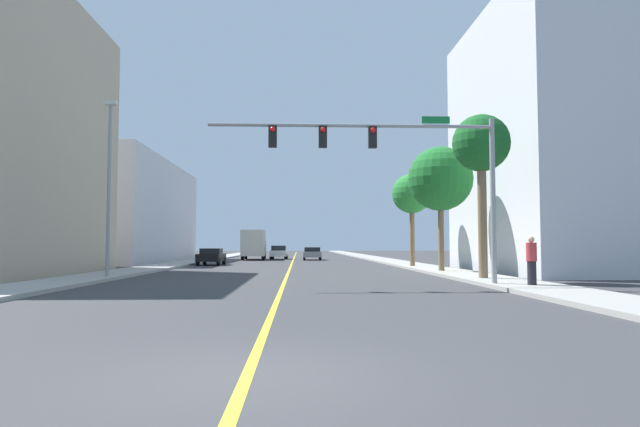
{
  "coord_description": "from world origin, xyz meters",
  "views": [
    {
      "loc": [
        0.65,
        -6.9,
        1.63
      ],
      "look_at": [
        1.74,
        22.08,
        3.28
      ],
      "focal_mm": 30.68,
      "sensor_mm": 36.0,
      "label": 1
    }
  ],
  "objects_px": {
    "palm_far": "(412,195)",
    "car_black": "(211,256)",
    "delivery_truck": "(254,244)",
    "pedestrian": "(532,260)",
    "traffic_signal_mast": "(396,156)",
    "palm_mid": "(440,179)",
    "street_lamp": "(109,179)",
    "car_gray": "(312,253)",
    "palm_near": "(481,147)",
    "car_white": "(279,252)"
  },
  "relations": [
    {
      "from": "palm_far",
      "to": "car_black",
      "type": "distance_m",
      "value": 16.63
    },
    {
      "from": "traffic_signal_mast",
      "to": "palm_mid",
      "type": "xyz_separation_m",
      "value": [
        4.41,
        10.2,
        0.34
      ]
    },
    {
      "from": "pedestrian",
      "to": "palm_near",
      "type": "bearing_deg",
      "value": -17.73
    },
    {
      "from": "street_lamp",
      "to": "delivery_truck",
      "type": "xyz_separation_m",
      "value": [
        4.01,
        33.42,
        -3.03
      ]
    },
    {
      "from": "delivery_truck",
      "to": "pedestrian",
      "type": "height_order",
      "value": "delivery_truck"
    },
    {
      "from": "delivery_truck",
      "to": "palm_mid",
      "type": "bearing_deg",
      "value": -66.8
    },
    {
      "from": "palm_mid",
      "to": "car_black",
      "type": "relative_size",
      "value": 1.82
    },
    {
      "from": "traffic_signal_mast",
      "to": "palm_far",
      "type": "bearing_deg",
      "value": 76.3
    },
    {
      "from": "car_gray",
      "to": "pedestrian",
      "type": "xyz_separation_m",
      "value": [
        7.19,
        -38.33,
        0.35
      ]
    },
    {
      "from": "palm_near",
      "to": "car_white",
      "type": "xyz_separation_m",
      "value": [
        -10.51,
        37.57,
        -5.29
      ]
    },
    {
      "from": "street_lamp",
      "to": "palm_near",
      "type": "height_order",
      "value": "street_lamp"
    },
    {
      "from": "palm_near",
      "to": "car_black",
      "type": "height_order",
      "value": "palm_near"
    },
    {
      "from": "palm_far",
      "to": "pedestrian",
      "type": "bearing_deg",
      "value": -87.86
    },
    {
      "from": "palm_far",
      "to": "car_gray",
      "type": "distance_m",
      "value": 21.77
    },
    {
      "from": "traffic_signal_mast",
      "to": "car_black",
      "type": "distance_m",
      "value": 25.76
    },
    {
      "from": "palm_near",
      "to": "street_lamp",
      "type": "bearing_deg",
      "value": 174.75
    },
    {
      "from": "palm_far",
      "to": "pedestrian",
      "type": "height_order",
      "value": "palm_far"
    },
    {
      "from": "traffic_signal_mast",
      "to": "delivery_truck",
      "type": "bearing_deg",
      "value": 102.7
    },
    {
      "from": "palm_mid",
      "to": "car_black",
      "type": "distance_m",
      "value": 20.38
    },
    {
      "from": "palm_mid",
      "to": "traffic_signal_mast",
      "type": "bearing_deg",
      "value": -113.36
    },
    {
      "from": "street_lamp",
      "to": "palm_mid",
      "type": "height_order",
      "value": "street_lamp"
    },
    {
      "from": "street_lamp",
      "to": "palm_far",
      "type": "height_order",
      "value": "street_lamp"
    },
    {
      "from": "traffic_signal_mast",
      "to": "car_gray",
      "type": "xyz_separation_m",
      "value": [
        -2.36,
        37.36,
        -4.36
      ]
    },
    {
      "from": "palm_far",
      "to": "car_white",
      "type": "xyz_separation_m",
      "value": [
        -10.18,
        23.83,
        -4.37
      ]
    },
    {
      "from": "palm_mid",
      "to": "car_white",
      "type": "relative_size",
      "value": 1.79
    },
    {
      "from": "palm_far",
      "to": "car_black",
      "type": "xyz_separation_m",
      "value": [
        -14.89,
        5.94,
        -4.44
      ]
    },
    {
      "from": "traffic_signal_mast",
      "to": "delivery_truck",
      "type": "height_order",
      "value": "traffic_signal_mast"
    },
    {
      "from": "delivery_truck",
      "to": "car_white",
      "type": "bearing_deg",
      "value": 42.94
    },
    {
      "from": "palm_mid",
      "to": "pedestrian",
      "type": "xyz_separation_m",
      "value": [
        0.43,
        -11.17,
        -4.35
      ]
    },
    {
      "from": "palm_far",
      "to": "pedestrian",
      "type": "xyz_separation_m",
      "value": [
        0.68,
        -18.04,
        -4.09
      ]
    },
    {
      "from": "car_black",
      "to": "car_gray",
      "type": "height_order",
      "value": "car_gray"
    },
    {
      "from": "street_lamp",
      "to": "palm_mid",
      "type": "distance_m",
      "value": 17.86
    },
    {
      "from": "palm_far",
      "to": "delivery_truck",
      "type": "distance_m",
      "value": 25.05
    },
    {
      "from": "street_lamp",
      "to": "pedestrian",
      "type": "distance_m",
      "value": 18.8
    },
    {
      "from": "palm_far",
      "to": "palm_mid",
      "type": "bearing_deg",
      "value": -87.95
    },
    {
      "from": "palm_near",
      "to": "traffic_signal_mast",
      "type": "bearing_deg",
      "value": -143.46
    },
    {
      "from": "palm_mid",
      "to": "delivery_truck",
      "type": "bearing_deg",
      "value": 114.87
    },
    {
      "from": "palm_far",
      "to": "delivery_truck",
      "type": "xyz_separation_m",
      "value": [
        -12.79,
        21.25,
        -3.47
      ]
    },
    {
      "from": "street_lamp",
      "to": "palm_far",
      "type": "distance_m",
      "value": 20.75
    },
    {
      "from": "palm_far",
      "to": "car_black",
      "type": "height_order",
      "value": "palm_far"
    },
    {
      "from": "palm_far",
      "to": "car_gray",
      "type": "bearing_deg",
      "value": 107.8
    },
    {
      "from": "palm_mid",
      "to": "palm_far",
      "type": "relative_size",
      "value": 1.11
    },
    {
      "from": "car_black",
      "to": "delivery_truck",
      "type": "relative_size",
      "value": 0.52
    },
    {
      "from": "street_lamp",
      "to": "palm_far",
      "type": "relative_size",
      "value": 1.28
    },
    {
      "from": "traffic_signal_mast",
      "to": "pedestrian",
      "type": "bearing_deg",
      "value": -11.37
    },
    {
      "from": "palm_far",
      "to": "car_white",
      "type": "distance_m",
      "value": 26.28
    },
    {
      "from": "palm_far",
      "to": "traffic_signal_mast",
      "type": "bearing_deg",
      "value": -103.7
    },
    {
      "from": "car_white",
      "to": "palm_near",
      "type": "bearing_deg",
      "value": -72.13
    },
    {
      "from": "car_gray",
      "to": "car_white",
      "type": "xyz_separation_m",
      "value": [
        -3.66,
        3.54,
        0.06
      ]
    },
    {
      "from": "palm_far",
      "to": "car_black",
      "type": "relative_size",
      "value": 1.64
    }
  ]
}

